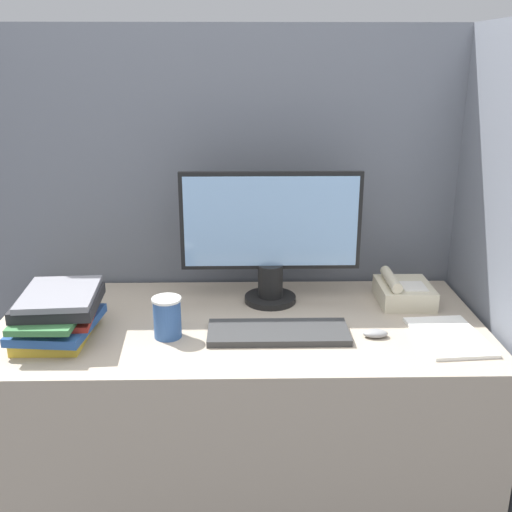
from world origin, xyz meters
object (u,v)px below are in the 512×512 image
(desk_telephone, at_px, (403,292))
(mouse, at_px, (375,333))
(book_stack, at_px, (58,315))
(keyboard, at_px, (278,332))
(monitor, at_px, (271,238))
(coffee_cup, at_px, (167,317))

(desk_telephone, bearing_deg, mouse, -119.15)
(book_stack, relative_size, desk_telephone, 1.49)
(keyboard, distance_m, desk_telephone, 0.51)
(monitor, distance_m, coffee_cup, 0.45)
(monitor, xyz_separation_m, mouse, (0.30, -0.29, -0.22))
(keyboard, relative_size, book_stack, 1.40)
(monitor, xyz_separation_m, desk_telephone, (0.46, -0.02, -0.19))
(desk_telephone, bearing_deg, monitor, 177.93)
(keyboard, xyz_separation_m, coffee_cup, (-0.33, -0.00, 0.05))
(coffee_cup, relative_size, desk_telephone, 0.61)
(coffee_cup, bearing_deg, keyboard, 0.27)
(mouse, xyz_separation_m, coffee_cup, (-0.62, 0.02, 0.05))
(keyboard, bearing_deg, mouse, -3.39)
(mouse, distance_m, book_stack, 0.95)
(book_stack, bearing_deg, mouse, -1.01)
(mouse, height_order, desk_telephone, desk_telephone)
(mouse, bearing_deg, keyboard, 176.61)
(keyboard, height_order, coffee_cup, coffee_cup)
(book_stack, xyz_separation_m, desk_telephone, (1.10, 0.25, -0.04))
(coffee_cup, bearing_deg, monitor, 40.37)
(monitor, bearing_deg, mouse, -43.36)
(keyboard, distance_m, book_stack, 0.66)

